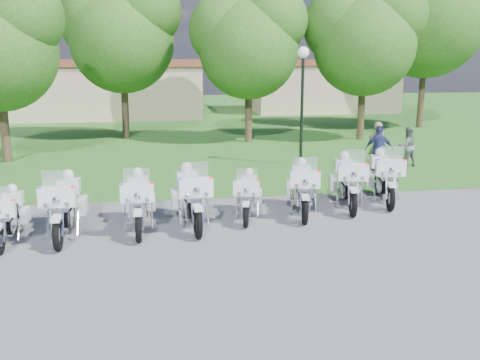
{
  "coord_description": "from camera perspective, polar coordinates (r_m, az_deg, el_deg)",
  "views": [
    {
      "loc": [
        -1.82,
        -12.53,
        4.08
      ],
      "look_at": [
        0.2,
        1.2,
        0.95
      ],
      "focal_mm": 40.0,
      "sensor_mm": 36.0,
      "label": 1
    }
  ],
  "objects": [
    {
      "name": "motorcycle_2",
      "position": [
        13.24,
        -18.21,
        -2.59
      ],
      "size": [
        0.86,
        2.6,
        1.75
      ],
      "rotation": [
        0.0,
        0.0,
        3.16
      ],
      "color": "black",
      "rests_on": "ground"
    },
    {
      "name": "lamp_post",
      "position": [
        20.86,
        6.7,
        10.8
      ],
      "size": [
        0.44,
        0.44,
        4.56
      ],
      "color": "black",
      "rests_on": "ground"
    },
    {
      "name": "grass_lawn",
      "position": [
        39.78,
        -5.74,
        6.78
      ],
      "size": [
        100.0,
        48.0,
        0.01
      ],
      "primitive_type": "cube",
      "color": "#28641F",
      "rests_on": "ground"
    },
    {
      "name": "tree_3",
      "position": [
        28.47,
        13.06,
        14.86
      ],
      "size": [
        6.01,
        5.13,
        8.01
      ],
      "color": "#38281C",
      "rests_on": "ground"
    },
    {
      "name": "motorcycle_7",
      "position": [
        15.39,
        11.41,
        -0.08
      ],
      "size": [
        1.19,
        2.61,
        1.77
      ],
      "rotation": [
        0.0,
        0.0,
        2.94
      ],
      "color": "black",
      "rests_on": "ground"
    },
    {
      "name": "building_east",
      "position": [
        44.47,
        8.53,
        9.99
      ],
      "size": [
        11.44,
        7.28,
        4.1
      ],
      "color": "tan",
      "rests_on": "ground"
    },
    {
      "name": "tree_1",
      "position": [
        29.13,
        -12.62,
        15.27
      ],
      "size": [
        6.26,
        5.35,
        8.35
      ],
      "color": "#38281C",
      "rests_on": "ground"
    },
    {
      "name": "bystander_c",
      "position": [
        20.2,
        14.59,
        3.16
      ],
      "size": [
        1.08,
        0.59,
        1.74
      ],
      "primitive_type": "imported",
      "rotation": [
        0.0,
        0.0,
        2.97
      ],
      "color": "navy",
      "rests_on": "ground"
    },
    {
      "name": "motorcycle_4",
      "position": [
        13.42,
        -5.23,
        -1.75
      ],
      "size": [
        0.98,
        2.64,
        1.77
      ],
      "rotation": [
        0.0,
        0.0,
        3.22
      ],
      "color": "black",
      "rests_on": "ground"
    },
    {
      "name": "motorcycle_6",
      "position": [
        14.53,
        6.71,
        -0.8
      ],
      "size": [
        1.14,
        2.49,
        1.69
      ],
      "rotation": [
        0.0,
        0.0,
        2.94
      ],
      "color": "black",
      "rests_on": "ground"
    },
    {
      "name": "building_west",
      "position": [
        40.79,
        -14.44,
        9.5
      ],
      "size": [
        14.56,
        8.32,
        4.1
      ],
      "color": "tan",
      "rests_on": "ground"
    },
    {
      "name": "tree_4",
      "position": [
        34.82,
        19.27,
        16.87
      ],
      "size": [
        7.94,
        6.78,
        10.59
      ],
      "color": "#38281C",
      "rests_on": "ground"
    },
    {
      "name": "motorcycle_8",
      "position": [
        16.21,
        15.11,
        0.38
      ],
      "size": [
        1.24,
        2.6,
        1.77
      ],
      "rotation": [
        0.0,
        0.0,
        2.92
      ],
      "color": "black",
      "rests_on": "ground"
    },
    {
      "name": "motorcycle_1",
      "position": [
        13.32,
        -23.53,
        -3.49
      ],
      "size": [
        0.77,
        2.17,
        1.46
      ],
      "rotation": [
        0.0,
        0.0,
        3.19
      ],
      "color": "black",
      "rests_on": "ground"
    },
    {
      "name": "tree_2",
      "position": [
        26.98,
        0.82,
        14.74
      ],
      "size": [
        5.71,
        4.87,
        7.61
      ],
      "color": "#38281C",
      "rests_on": "ground"
    },
    {
      "name": "bystander_b",
      "position": [
        21.78,
        17.4,
        3.42
      ],
      "size": [
        0.81,
        0.66,
        1.56
      ],
      "primitive_type": "imported",
      "rotation": [
        0.0,
        0.0,
        -3.04
      ],
      "color": "slate",
      "rests_on": "ground"
    },
    {
      "name": "bystander_a",
      "position": [
        20.62,
        14.41,
        3.5
      ],
      "size": [
        0.79,
        0.77,
        1.84
      ],
      "primitive_type": "imported",
      "rotation": [
        0.0,
        0.0,
        2.42
      ],
      "color": "gray",
      "rests_on": "ground"
    },
    {
      "name": "motorcycle_3",
      "position": [
        13.31,
        -10.79,
        -2.21
      ],
      "size": [
        0.84,
        2.51,
        1.69
      ],
      "rotation": [
        0.0,
        0.0,
        3.17
      ],
      "color": "black",
      "rests_on": "ground"
    },
    {
      "name": "motorcycle_5",
      "position": [
        14.04,
        0.85,
        -1.61
      ],
      "size": [
        1.0,
        2.14,
        1.45
      ],
      "rotation": [
        0.0,
        0.0,
        2.93
      ],
      "color": "black",
      "rests_on": "ground"
    },
    {
      "name": "ground",
      "position": [
        13.3,
        -0.09,
        -5.15
      ],
      "size": [
        100.0,
        100.0,
        0.0
      ],
      "primitive_type": "plane",
      "color": "slate",
      "rests_on": "ground"
    }
  ]
}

